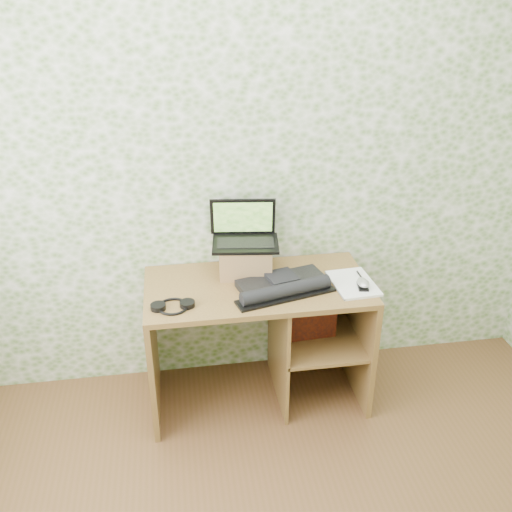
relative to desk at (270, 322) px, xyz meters
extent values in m
plane|color=white|center=(-0.08, 0.28, 0.82)|extent=(3.50, 0.00, 3.50)
cube|color=brown|center=(-0.08, -0.03, 0.25)|extent=(1.20, 0.60, 0.03)
cube|color=brown|center=(-0.66, -0.03, -0.12)|extent=(0.03, 0.60, 0.72)
cube|color=brown|center=(0.51, -0.03, -0.12)|extent=(0.03, 0.60, 0.72)
cube|color=brown|center=(0.04, -0.03, -0.12)|extent=(0.02, 0.56, 0.72)
cube|color=brown|center=(0.27, -0.03, -0.10)|extent=(0.46, 0.56, 0.02)
cube|color=brown|center=(0.28, 0.26, -0.12)|extent=(0.48, 0.02, 0.72)
cube|color=olive|center=(-0.12, 0.12, 0.35)|extent=(0.31, 0.27, 0.17)
cube|color=black|center=(-0.12, 0.12, 0.45)|extent=(0.38, 0.29, 0.02)
cube|color=black|center=(-0.12, 0.11, 0.46)|extent=(0.32, 0.17, 0.00)
cube|color=black|center=(-0.12, 0.21, 0.56)|extent=(0.36, 0.10, 0.22)
cube|color=#275518|center=(-0.12, 0.21, 0.56)|extent=(0.32, 0.08, 0.19)
cube|color=black|center=(0.05, -0.05, 0.29)|extent=(0.50, 0.28, 0.04)
cube|color=black|center=(0.05, -0.05, 0.30)|extent=(0.18, 0.18, 0.06)
cylinder|color=black|center=(0.05, -0.17, 0.31)|extent=(0.49, 0.19, 0.07)
cube|color=black|center=(0.05, -0.18, 0.28)|extent=(0.54, 0.23, 0.01)
torus|color=black|center=(-0.53, -0.19, 0.28)|extent=(0.16, 0.16, 0.01)
cylinder|color=black|center=(-0.60, -0.19, 0.28)|extent=(0.08, 0.08, 0.03)
cylinder|color=black|center=(-0.46, -0.19, 0.28)|extent=(0.08, 0.08, 0.03)
cube|color=white|center=(0.43, -0.11, 0.28)|extent=(0.23, 0.32, 0.01)
ellipsoid|color=#BBBBBE|center=(0.46, -0.17, 0.30)|extent=(0.08, 0.11, 0.03)
cylinder|color=black|center=(0.48, -0.07, 0.29)|extent=(0.01, 0.14, 0.01)
cube|color=maroon|center=(0.23, -0.03, 0.08)|extent=(0.28, 0.11, 0.33)
camera|label=1|loc=(-0.49, -2.64, 1.80)|focal=40.00mm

